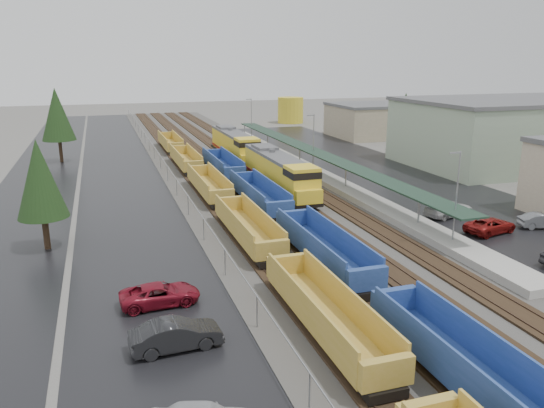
{
  "coord_description": "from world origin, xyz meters",
  "views": [
    {
      "loc": [
        -17.18,
        -14.38,
        14.93
      ],
      "look_at": [
        -2.58,
        30.55,
        2.0
      ],
      "focal_mm": 35.0,
      "sensor_mm": 36.0,
      "label": 1
    }
  ],
  "objects": [
    {
      "name": "west_parking_lot",
      "position": [
        -15.0,
        60.0,
        0.01
      ],
      "size": [
        10.0,
        160.0,
        0.02
      ],
      "primitive_type": "cube",
      "color": "black",
      "rests_on": "ground"
    },
    {
      "name": "parked_car_east_c",
      "position": [
        14.75,
        27.74,
        0.79
      ],
      "size": [
        3.23,
        5.77,
        1.58
      ],
      "primitive_type": "imported",
      "rotation": [
        0.0,
        0.0,
        1.77
      ],
      "color": "silver",
      "rests_on": "ground"
    },
    {
      "name": "trackbed",
      "position": [
        -0.0,
        60.0,
        0.16
      ],
      "size": [
        14.6,
        160.0,
        0.22
      ],
      "color": "black",
      "rests_on": "ground"
    },
    {
      "name": "storage_tank",
      "position": [
        27.03,
        107.19,
        3.06
      ],
      "size": [
        6.12,
        6.12,
        6.12
      ],
      "primitive_type": "cylinder",
      "color": "gold",
      "rests_on": "ground"
    },
    {
      "name": "locomotive_trail",
      "position": [
        2.0,
        62.86,
        2.42
      ],
      "size": [
        3.05,
        20.11,
        4.55
      ],
      "color": "black",
      "rests_on": "ground"
    },
    {
      "name": "distant_hills",
      "position": [
        44.79,
        210.68,
        0.0
      ],
      "size": [
        301.0,
        140.0,
        25.2
      ],
      "color": "#485441",
      "rests_on": "ground"
    },
    {
      "name": "parked_car_east_e",
      "position": [
        20.55,
        21.91,
        0.68
      ],
      "size": [
        2.54,
        4.39,
        1.37
      ],
      "primitive_type": "imported",
      "rotation": [
        0.0,
        0.0,
        1.29
      ],
      "color": "slate",
      "rests_on": "ground"
    },
    {
      "name": "parked_car_west_c",
      "position": [
        -14.43,
        16.8,
        0.69
      ],
      "size": [
        2.56,
        5.09,
        1.38
      ],
      "primitive_type": "imported",
      "rotation": [
        0.0,
        0.0,
        1.62
      ],
      "color": "maroon",
      "rests_on": "ground"
    },
    {
      "name": "east_commuter_lot",
      "position": [
        19.0,
        50.0,
        0.01
      ],
      "size": [
        16.0,
        100.0,
        0.02
      ],
      "primitive_type": "cube",
      "color": "black",
      "rests_on": "ground"
    },
    {
      "name": "tree_west_near",
      "position": [
        -22.0,
        30.0,
        5.82
      ],
      "size": [
        3.96,
        3.96,
        9.0
      ],
      "color": "#332316",
      "rests_on": "ground"
    },
    {
      "name": "parked_car_west_b",
      "position": [
        -14.21,
        11.19,
        0.8
      ],
      "size": [
        2.03,
        4.98,
        1.61
      ],
      "primitive_type": "imported",
      "rotation": [
        0.0,
        0.0,
        1.64
      ],
      "color": "black",
      "rests_on": "ground"
    },
    {
      "name": "well_string_yellow",
      "position": [
        -6.0,
        34.91,
        1.17
      ],
      "size": [
        2.66,
        96.11,
        2.36
      ],
      "color": "#AD9030",
      "rests_on": "ground"
    },
    {
      "name": "industrial_buildings",
      "position": [
        37.76,
        45.85,
        4.25
      ],
      "size": [
        32.52,
        75.3,
        9.5
      ],
      "color": "tan",
      "rests_on": "ground"
    },
    {
      "name": "station_platform",
      "position": [
        9.5,
        50.01,
        0.73
      ],
      "size": [
        3.0,
        80.0,
        8.0
      ],
      "color": "#9E9B93",
      "rests_on": "ground"
    },
    {
      "name": "chainlink_fence",
      "position": [
        -9.5,
        58.44,
        1.61
      ],
      "size": [
        0.08,
        160.04,
        2.02
      ],
      "color": "gray",
      "rests_on": "ground"
    },
    {
      "name": "locomotive_lead",
      "position": [
        2.0,
        41.86,
        2.42
      ],
      "size": [
        3.05,
        20.11,
        4.55
      ],
      "color": "black",
      "rests_on": "ground"
    },
    {
      "name": "well_string_blue",
      "position": [
        -2.0,
        19.89,
        1.21
      ],
      "size": [
        2.79,
        82.18,
        2.47
      ],
      "color": "navy",
      "rests_on": "ground"
    },
    {
      "name": "west_road",
      "position": [
        -25.0,
        60.0,
        0.01
      ],
      "size": [
        9.0,
        160.0,
        0.02
      ],
      "primitive_type": "cube",
      "color": "black",
      "rests_on": "ground"
    },
    {
      "name": "ballast_strip",
      "position": [
        0.0,
        60.0,
        0.04
      ],
      "size": [
        20.0,
        160.0,
        0.08
      ],
      "primitive_type": "cube",
      "color": "#302D2B",
      "rests_on": "ground"
    },
    {
      "name": "tree_east",
      "position": [
        28.0,
        58.0,
        6.47
      ],
      "size": [
        4.4,
        4.4,
        10.0
      ],
      "color": "#332316",
      "rests_on": "ground"
    },
    {
      "name": "tree_west_far",
      "position": [
        -23.0,
        70.0,
        7.12
      ],
      "size": [
        4.84,
        4.84,
        11.0
      ],
      "color": "#332316",
      "rests_on": "ground"
    },
    {
      "name": "parked_car_east_b",
      "position": [
        15.09,
        22.22,
        0.7
      ],
      "size": [
        3.33,
        5.41,
        1.4
      ],
      "primitive_type": "imported",
      "rotation": [
        0.0,
        0.0,
        1.79
      ],
      "color": "maroon",
      "rests_on": "ground"
    }
  ]
}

